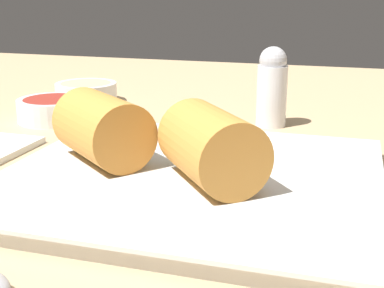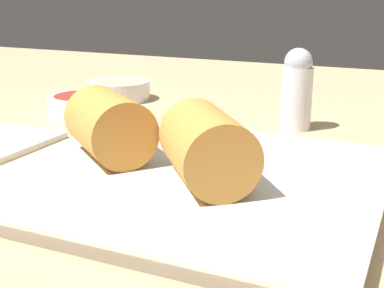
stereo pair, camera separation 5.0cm
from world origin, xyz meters
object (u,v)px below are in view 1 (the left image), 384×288
object	(u,v)px
serving_plate	(192,180)
dipping_bowl_near	(53,109)
salt_shaker	(272,87)
dipping_bowl_far	(86,92)

from	to	relation	value
serving_plate	dipping_bowl_near	distance (cm)	26.57
dipping_bowl_near	salt_shaker	world-z (taller)	salt_shaker
dipping_bowl_far	serving_plate	bearing A→B (deg)	-49.34
serving_plate	dipping_bowl_far	bearing A→B (deg)	130.66
serving_plate	dipping_bowl_near	world-z (taller)	dipping_bowl_near
dipping_bowl_far	salt_shaker	xyz separation A→B (cm)	(25.09, -5.19, 2.95)
serving_plate	salt_shaker	world-z (taller)	salt_shaker
serving_plate	dipping_bowl_far	world-z (taller)	dipping_bowl_far
dipping_bowl_near	serving_plate	bearing A→B (deg)	-36.85
dipping_bowl_far	salt_shaker	distance (cm)	25.79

